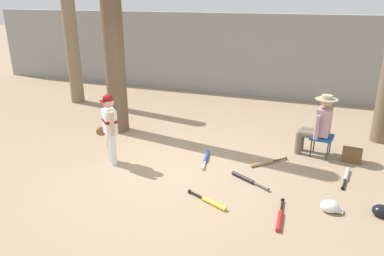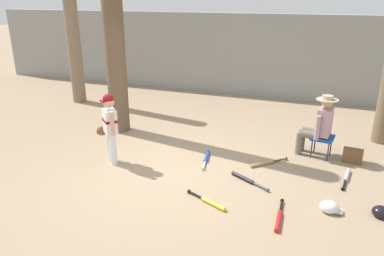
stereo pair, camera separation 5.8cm
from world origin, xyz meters
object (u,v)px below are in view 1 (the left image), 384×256
at_px(young_ballplayer, 109,124).
at_px(bat_blue_youth, 206,158).
at_px(bat_yellow_trainer, 211,202).
at_px(seated_spectator, 318,123).
at_px(batting_helmet_white, 330,206).
at_px(handbag_beside_stool, 352,155).
at_px(bat_red_barrel, 280,218).
at_px(folding_stool, 322,138).
at_px(bat_wood_tan, 265,163).
at_px(tree_far_left, 70,21).
at_px(bat_black_composite, 246,179).
at_px(bat_aluminum_silver, 346,176).
at_px(tree_near_player, 111,14).
at_px(batting_helmet_black, 382,211).

xyz_separation_m(young_ballplayer, bat_blue_youth, (1.59, 0.73, -0.71)).
height_order(young_ballplayer, bat_yellow_trainer, young_ballplayer).
relative_size(seated_spectator, batting_helmet_white, 3.82).
xyz_separation_m(handbag_beside_stool, bat_red_barrel, (-0.98, -2.38, -0.10)).
bearing_deg(folding_stool, bat_wood_tan, -140.15).
xyz_separation_m(tree_far_left, bat_yellow_trainer, (5.31, -3.98, -2.22)).
xyz_separation_m(handbag_beside_stool, bat_black_composite, (-1.68, -1.42, -0.10)).
xyz_separation_m(bat_blue_youth, bat_aluminum_silver, (2.46, 0.12, 0.00)).
bearing_deg(folding_stool, bat_yellow_trainer, -120.86).
distance_m(tree_near_player, bat_wood_tan, 4.31).
relative_size(bat_wood_tan, bat_black_composite, 0.86).
bearing_deg(tree_near_player, batting_helmet_white, -22.40).
distance_m(tree_far_left, bat_blue_youth, 5.80).
bearing_deg(handbag_beside_stool, bat_blue_youth, -161.78).
distance_m(bat_wood_tan, batting_helmet_white, 1.67).
bearing_deg(bat_wood_tan, bat_black_composite, -104.57).
relative_size(batting_helmet_black, batting_helmet_white, 0.95).
xyz_separation_m(folding_stool, bat_red_barrel, (-0.42, -2.47, -0.33)).
bearing_deg(bat_aluminum_silver, batting_helmet_white, -101.88).
xyz_separation_m(bat_blue_youth, batting_helmet_black, (2.89, -0.94, 0.04)).
xyz_separation_m(seated_spectator, bat_yellow_trainer, (-1.34, -2.42, -0.61)).
distance_m(bat_red_barrel, bat_yellow_trainer, 1.01).
bearing_deg(bat_blue_youth, young_ballplayer, -155.34).
bearing_deg(young_ballplayer, folding_stool, 24.80).
relative_size(seated_spectator, bat_blue_youth, 1.54).
height_order(seated_spectator, bat_red_barrel, seated_spectator).
bearing_deg(tree_near_player, folding_stool, 1.36).
distance_m(tree_near_player, young_ballplayer, 2.50).
height_order(seated_spectator, bat_yellow_trainer, seated_spectator).
xyz_separation_m(seated_spectator, bat_blue_youth, (-1.90, -0.94, -0.61)).
bearing_deg(bat_red_barrel, seated_spectator, 82.51).
relative_size(bat_aluminum_silver, bat_black_composite, 1.11).
relative_size(tree_far_left, bat_red_barrel, 6.21).
bearing_deg(tree_near_player, bat_wood_tan, -11.05).
bearing_deg(batting_helmet_black, tree_far_left, 155.76).
distance_m(folding_stool, batting_helmet_white, 2.02).
bearing_deg(folding_stool, seated_spectator, 171.78).
xyz_separation_m(young_ballplayer, batting_helmet_white, (3.80, -0.33, -0.67)).
bearing_deg(bat_aluminum_silver, batting_helmet_black, -67.73).
bearing_deg(bat_blue_youth, bat_red_barrel, -44.42).
bearing_deg(young_ballplayer, tree_near_player, 116.43).
distance_m(handbag_beside_stool, bat_red_barrel, 2.58).
bearing_deg(bat_blue_youth, bat_wood_tan, 8.16).
distance_m(tree_far_left, batting_helmet_black, 8.65).
xyz_separation_m(seated_spectator, batting_helmet_white, (0.31, -2.00, -0.56)).
height_order(tree_far_left, bat_wood_tan, tree_far_left).
distance_m(bat_aluminum_silver, bat_yellow_trainer, 2.48).
relative_size(seated_spectator, batting_helmet_black, 4.03).
xyz_separation_m(bat_yellow_trainer, bat_black_composite, (0.32, 0.90, -0.00)).
distance_m(folding_stool, handbag_beside_stool, 0.61).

